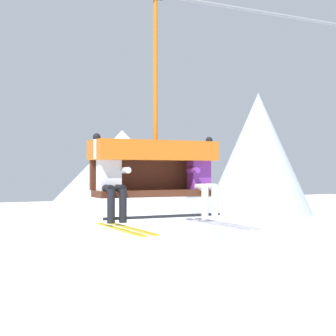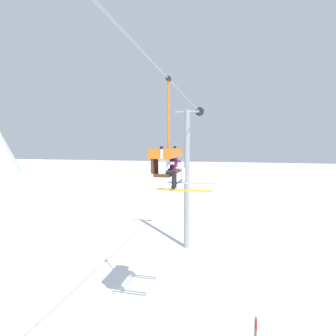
% 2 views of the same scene
% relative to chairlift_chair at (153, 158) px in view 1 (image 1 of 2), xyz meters
% --- Properties ---
extents(mountain_peak_west, '(19.83, 19.83, 10.24)m').
position_rel_chairlift_chair_xyz_m(mountain_peak_west, '(14.28, 38.86, -1.40)').
color(mountain_peak_west, white).
rests_on(mountain_peak_west, ground_plane).
extents(mountain_peak_central, '(15.65, 15.65, 17.83)m').
position_rel_chairlift_chair_xyz_m(mountain_peak_central, '(41.68, 54.78, 2.39)').
color(mountain_peak_central, silver).
rests_on(mountain_peak_central, ground_plane).
extents(chairlift_chair, '(1.93, 0.74, 3.46)m').
position_rel_chairlift_chair_xyz_m(chairlift_chair, '(0.00, 0.00, 0.00)').
color(chairlift_chair, '#512819').
extents(skier_white, '(0.48, 1.70, 1.34)m').
position_rel_chairlift_chair_xyz_m(skier_white, '(-0.76, -0.21, -0.30)').
color(skier_white, silver).
extents(skier_purple, '(0.48, 1.70, 1.34)m').
position_rel_chairlift_chair_xyz_m(skier_purple, '(0.76, -0.21, -0.30)').
color(skier_purple, purple).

